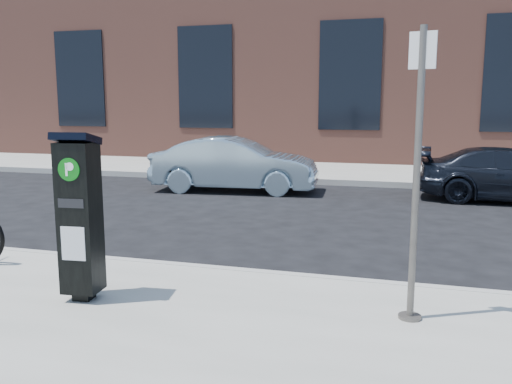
% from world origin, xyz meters
% --- Properties ---
extents(ground, '(120.00, 120.00, 0.00)m').
position_xyz_m(ground, '(0.00, 0.00, 0.00)').
color(ground, black).
rests_on(ground, ground).
extents(sidewalk_far, '(60.00, 12.00, 0.15)m').
position_xyz_m(sidewalk_far, '(0.00, 14.00, 0.07)').
color(sidewalk_far, gray).
rests_on(sidewalk_far, ground).
extents(curb_near, '(60.00, 0.12, 0.16)m').
position_xyz_m(curb_near, '(0.00, -0.02, 0.07)').
color(curb_near, '#9E9B93').
rests_on(curb_near, ground).
extents(curb_far, '(60.00, 0.12, 0.16)m').
position_xyz_m(curb_far, '(0.00, 8.02, 0.07)').
color(curb_far, '#9E9B93').
rests_on(curb_far, ground).
extents(building, '(28.00, 10.05, 8.25)m').
position_xyz_m(building, '(-0.00, 17.00, 4.15)').
color(building, brown).
rests_on(building, ground).
extents(parking_kiosk, '(0.42, 0.38, 1.71)m').
position_xyz_m(parking_kiosk, '(-1.15, -1.41, 1.03)').
color(parking_kiosk, black).
rests_on(parking_kiosk, sidewalk_near).
extents(sign_pole, '(0.23, 0.21, 2.65)m').
position_xyz_m(sign_pole, '(2.06, -1.02, 1.46)').
color(sign_pole, '#514B47').
rests_on(sign_pole, sidewalk_near).
extents(car_silver, '(4.09, 1.77, 1.31)m').
position_xyz_m(car_silver, '(-2.09, 6.40, 0.66)').
color(car_silver, '#93ADBC').
rests_on(car_silver, ground).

